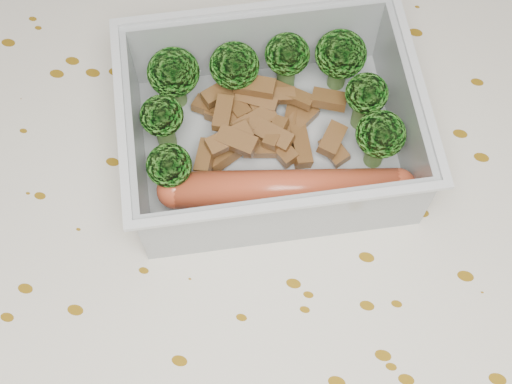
# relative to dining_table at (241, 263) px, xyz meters

# --- Properties ---
(dining_table) EXTENTS (1.40, 0.90, 0.75)m
(dining_table) POSITION_rel_dining_table_xyz_m (0.00, 0.00, 0.00)
(dining_table) COLOR brown
(dining_table) RESTS_ON ground
(tablecloth) EXTENTS (1.46, 0.96, 0.19)m
(tablecloth) POSITION_rel_dining_table_xyz_m (0.00, 0.00, 0.05)
(tablecloth) COLOR silver
(tablecloth) RESTS_ON dining_table
(lunch_container) EXTENTS (0.21, 0.19, 0.06)m
(lunch_container) POSITION_rel_dining_table_xyz_m (0.01, 0.05, 0.11)
(lunch_container) COLOR silver
(lunch_container) RESTS_ON tablecloth
(broccoli_florets) EXTENTS (0.16, 0.13, 0.05)m
(broccoli_florets) POSITION_rel_dining_table_xyz_m (-0.00, 0.07, 0.12)
(broccoli_florets) COLOR #608C3F
(broccoli_florets) RESTS_ON lunch_container
(meat_pile) EXTENTS (0.11, 0.08, 0.03)m
(meat_pile) POSITION_rel_dining_table_xyz_m (-0.00, 0.06, 0.11)
(meat_pile) COLOR brown
(meat_pile) RESTS_ON lunch_container
(sausage) EXTENTS (0.15, 0.06, 0.02)m
(sausage) POSITION_rel_dining_table_xyz_m (0.03, 0.02, 0.11)
(sausage) COLOR #C04829
(sausage) RESTS_ON lunch_container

